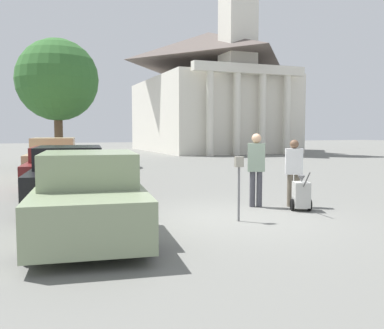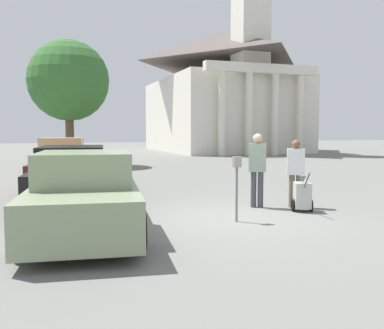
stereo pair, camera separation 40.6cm
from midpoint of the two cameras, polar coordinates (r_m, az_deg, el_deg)
name	(u,v)px [view 2 (the right image)]	position (r m, az deg, el deg)	size (l,w,h in m)	color
ground_plane	(230,219)	(9.34, 6.38, -7.23)	(120.00, 120.00, 0.00)	slate
parked_car_sage	(85,196)	(8.14, -12.64, -4.10)	(2.42, 4.92, 1.52)	gray
parked_car_black	(73,176)	(11.76, -14.62, -1.48)	(2.47, 5.39, 1.49)	black
parked_car_maroon	(67,167)	(15.00, -15.56, -0.38)	(2.59, 5.28, 1.37)	maroon
parked_car_tan	(63,159)	(18.21, -16.18, 0.71)	(2.48, 5.46, 1.61)	tan
parking_meter	(237,176)	(8.94, 7.29, -1.60)	(0.18, 0.09, 1.36)	slate
person_worker	(257,165)	(10.68, 9.78, -0.08)	(0.47, 0.39, 1.83)	#3F3F47
person_supervisor	(296,169)	(10.90, 14.69, -0.60)	(0.47, 0.39, 1.68)	#665B4C
equipment_cart	(302,195)	(10.44, 15.57, -3.96)	(0.57, 0.99, 1.00)	#B2B2AD
church	(223,87)	(40.23, 4.48, 10.25)	(11.30, 15.90, 24.24)	silver
shade_tree	(69,81)	(23.87, -15.66, 10.69)	(4.26, 4.26, 6.67)	brown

